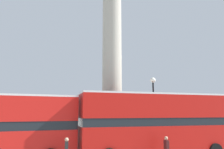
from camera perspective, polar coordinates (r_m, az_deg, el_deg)
ground_plane at (r=20.62m, az=0.00°, el=-18.64°), size 200.00×200.00×0.00m
monument_column at (r=21.46m, az=0.00°, el=8.39°), size 4.42×4.42×24.98m
bus_b at (r=16.52m, az=11.41°, el=-11.98°), size 11.06×3.01×4.50m
street_lamp at (r=19.87m, az=10.84°, el=-7.75°), size 0.48×0.48×6.26m
pedestrian_by_plinth at (r=14.51m, az=14.07°, el=-18.33°), size 0.22×0.45×1.68m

